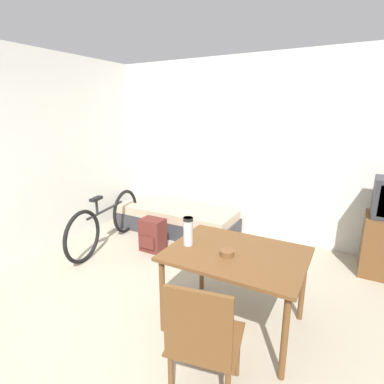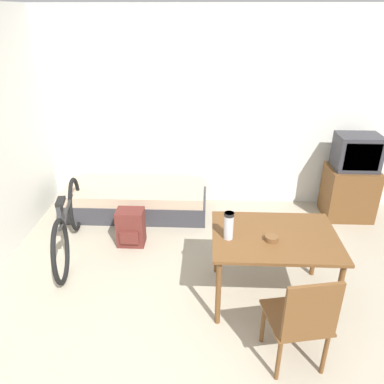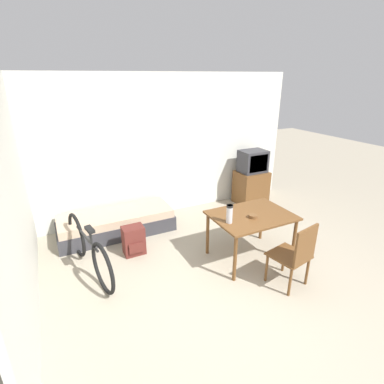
{
  "view_description": "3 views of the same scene",
  "coord_description": "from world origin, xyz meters",
  "px_view_note": "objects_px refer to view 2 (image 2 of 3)",
  "views": [
    {
      "loc": [
        1.41,
        -1.16,
        1.9
      ],
      "look_at": [
        -0.19,
        1.72,
        1.01
      ],
      "focal_mm": 28.0,
      "sensor_mm": 36.0,
      "label": 1
    },
    {
      "loc": [
        -0.04,
        -1.89,
        2.6
      ],
      "look_at": [
        -0.2,
        1.69,
        0.87
      ],
      "focal_mm": 35.0,
      "sensor_mm": 36.0,
      "label": 2
    },
    {
      "loc": [
        -1.95,
        -2.08,
        2.64
      ],
      "look_at": [
        -0.08,
        1.71,
        0.98
      ],
      "focal_mm": 28.0,
      "sensor_mm": 36.0,
      "label": 3
    }
  ],
  "objects_px": {
    "tv": "(351,180)",
    "wooden_chair": "(303,319)",
    "daybed": "(135,201)",
    "dining_table": "(274,243)",
    "thermos_flask": "(229,224)",
    "backpack": "(131,228)",
    "mate_bowl": "(271,238)",
    "bicycle": "(69,225)"
  },
  "relations": [
    {
      "from": "mate_bowl",
      "to": "backpack",
      "type": "bearing_deg",
      "value": 147.13
    },
    {
      "from": "tv",
      "to": "backpack",
      "type": "bearing_deg",
      "value": -163.58
    },
    {
      "from": "tv",
      "to": "thermos_flask",
      "type": "bearing_deg",
      "value": -134.18
    },
    {
      "from": "tv",
      "to": "dining_table",
      "type": "bearing_deg",
      "value": -127.1
    },
    {
      "from": "daybed",
      "to": "mate_bowl",
      "type": "bearing_deg",
      "value": -47.64
    },
    {
      "from": "dining_table",
      "to": "daybed",
      "type": "bearing_deg",
      "value": 134.74
    },
    {
      "from": "wooden_chair",
      "to": "backpack",
      "type": "height_order",
      "value": "wooden_chair"
    },
    {
      "from": "daybed",
      "to": "bicycle",
      "type": "relative_size",
      "value": 1.14
    },
    {
      "from": "tv",
      "to": "dining_table",
      "type": "xyz_separation_m",
      "value": [
        -1.31,
        -1.73,
        0.11
      ]
    },
    {
      "from": "thermos_flask",
      "to": "bicycle",
      "type": "bearing_deg",
      "value": 156.78
    },
    {
      "from": "dining_table",
      "to": "mate_bowl",
      "type": "bearing_deg",
      "value": -117.83
    },
    {
      "from": "tv",
      "to": "dining_table",
      "type": "height_order",
      "value": "tv"
    },
    {
      "from": "daybed",
      "to": "thermos_flask",
      "type": "xyz_separation_m",
      "value": [
        1.21,
        -1.73,
        0.67
      ]
    },
    {
      "from": "thermos_flask",
      "to": "dining_table",
      "type": "bearing_deg",
      "value": 8.82
    },
    {
      "from": "mate_bowl",
      "to": "wooden_chair",
      "type": "bearing_deg",
      "value": -78.77
    },
    {
      "from": "daybed",
      "to": "tv",
      "type": "bearing_deg",
      "value": 1.26
    },
    {
      "from": "dining_table",
      "to": "thermos_flask",
      "type": "xyz_separation_m",
      "value": [
        -0.44,
        -0.07,
        0.23
      ]
    },
    {
      "from": "daybed",
      "to": "wooden_chair",
      "type": "relative_size",
      "value": 2.15
    },
    {
      "from": "thermos_flask",
      "to": "mate_bowl",
      "type": "distance_m",
      "value": 0.41
    },
    {
      "from": "bicycle",
      "to": "thermos_flask",
      "type": "bearing_deg",
      "value": -23.22
    },
    {
      "from": "thermos_flask",
      "to": "backpack",
      "type": "bearing_deg",
      "value": 139.62
    },
    {
      "from": "backpack",
      "to": "tv",
      "type": "bearing_deg",
      "value": 16.42
    },
    {
      "from": "tv",
      "to": "thermos_flask",
      "type": "distance_m",
      "value": 2.53
    },
    {
      "from": "mate_bowl",
      "to": "backpack",
      "type": "height_order",
      "value": "mate_bowl"
    },
    {
      "from": "tv",
      "to": "thermos_flask",
      "type": "height_order",
      "value": "tv"
    },
    {
      "from": "tv",
      "to": "mate_bowl",
      "type": "distance_m",
      "value": 2.28
    },
    {
      "from": "dining_table",
      "to": "mate_bowl",
      "type": "height_order",
      "value": "mate_bowl"
    },
    {
      "from": "backpack",
      "to": "mate_bowl",
      "type": "bearing_deg",
      "value": -32.87
    },
    {
      "from": "dining_table",
      "to": "wooden_chair",
      "type": "bearing_deg",
      "value": -83.24
    },
    {
      "from": "dining_table",
      "to": "backpack",
      "type": "xyz_separation_m",
      "value": [
        -1.56,
        0.88,
        -0.41
      ]
    },
    {
      "from": "thermos_flask",
      "to": "backpack",
      "type": "xyz_separation_m",
      "value": [
        -1.12,
        0.95,
        -0.64
      ]
    },
    {
      "from": "bicycle",
      "to": "thermos_flask",
      "type": "xyz_separation_m",
      "value": [
        1.81,
        -0.78,
        0.51
      ]
    },
    {
      "from": "tv",
      "to": "wooden_chair",
      "type": "xyz_separation_m",
      "value": [
        -1.21,
        -2.56,
        -0.02
      ]
    },
    {
      "from": "wooden_chair",
      "to": "bicycle",
      "type": "relative_size",
      "value": 0.53
    },
    {
      "from": "bicycle",
      "to": "mate_bowl",
      "type": "height_order",
      "value": "bicycle"
    },
    {
      "from": "daybed",
      "to": "mate_bowl",
      "type": "relative_size",
      "value": 16.29
    },
    {
      "from": "daybed",
      "to": "backpack",
      "type": "distance_m",
      "value": 0.79
    },
    {
      "from": "tv",
      "to": "mate_bowl",
      "type": "bearing_deg",
      "value": -126.68
    },
    {
      "from": "wooden_chair",
      "to": "bicycle",
      "type": "height_order",
      "value": "wooden_chair"
    },
    {
      "from": "mate_bowl",
      "to": "dining_table",
      "type": "bearing_deg",
      "value": 62.17
    },
    {
      "from": "daybed",
      "to": "wooden_chair",
      "type": "xyz_separation_m",
      "value": [
        1.75,
        -2.49,
        0.32
      ]
    },
    {
      "from": "bicycle",
      "to": "wooden_chair",
      "type": "bearing_deg",
      "value": -33.25
    }
  ]
}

